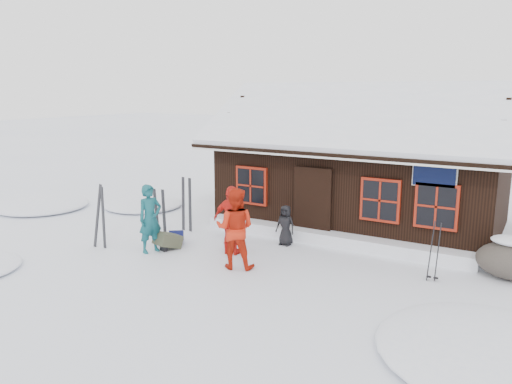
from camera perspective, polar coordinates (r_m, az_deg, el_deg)
ground at (r=12.64m, az=-1.97°, el=-7.58°), size 120.00×120.00×0.00m
mountain_hut at (r=16.03m, az=12.26°, el=2.09°), size 8.90×6.09×4.42m
snow_drift at (r=13.84m, az=8.37°, el=-5.23°), size 7.60×0.60×0.35m
snow_mounds at (r=13.50m, az=8.32°, el=-6.44°), size 20.60×13.20×0.48m
skier_teal at (r=13.16m, az=-12.00°, el=-3.00°), size 0.61×0.75×1.79m
skier_orange_left at (r=11.74m, az=-2.40°, el=-4.17°), size 1.13×1.00×1.93m
skier_orange_right at (r=12.73m, az=-2.76°, el=-3.27°), size 1.07×0.51×1.78m
skier_crouched at (r=13.56m, az=3.39°, el=-3.82°), size 0.55×0.36×1.11m
boulder at (r=12.57m, az=27.19°, el=-6.87°), size 1.51×1.13×0.87m
ski_pair_left at (r=13.79m, az=-17.35°, el=-2.80°), size 0.66×0.25×1.79m
ski_pair_mid at (r=13.80m, az=-10.86°, el=-2.92°), size 0.43×0.06×1.59m
ski_pair_right at (r=14.97m, az=-7.94°, el=-1.50°), size 0.40×0.07×1.68m
ski_poles at (r=11.67m, az=19.69°, el=-6.52°), size 0.25×0.12×1.40m
backpack_blue at (r=14.02m, az=-9.07°, el=-5.20°), size 0.59×0.62×0.27m
backpack_olive at (r=13.48m, az=-10.03°, el=-5.76°), size 0.63×0.74×0.34m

